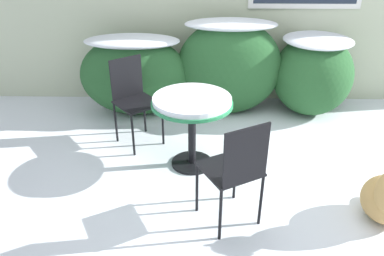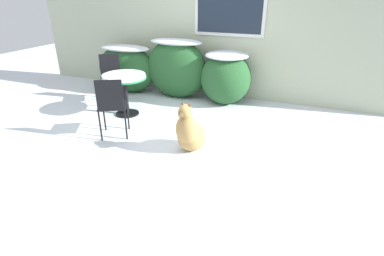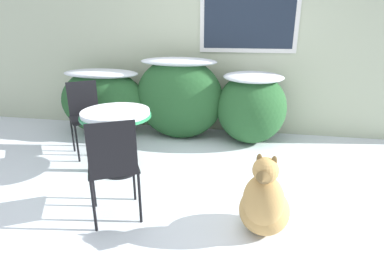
{
  "view_description": "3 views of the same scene",
  "coord_description": "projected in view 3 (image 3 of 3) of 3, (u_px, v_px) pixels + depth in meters",
  "views": [
    {
      "loc": [
        -0.76,
        -2.66,
        2.11
      ],
      "look_at": [
        -0.82,
        0.5,
        0.41
      ],
      "focal_mm": 35.0,
      "sensor_mm": 36.0,
      "label": 1
    },
    {
      "loc": [
        2.15,
        -3.71,
        2.05
      ],
      "look_at": [
        0.75,
        -0.27,
        0.33
      ],
      "focal_mm": 28.0,
      "sensor_mm": 36.0,
      "label": 2
    },
    {
      "loc": [
        0.55,
        -2.41,
        1.61
      ],
      "look_at": [
        0.0,
        0.6,
        0.55
      ],
      "focal_mm": 28.0,
      "sensor_mm": 36.0,
      "label": 3
    }
  ],
  "objects": [
    {
      "name": "ground_plane",
      "position": [
        181.0,
        202.0,
        2.86
      ],
      "size": [
        16.0,
        16.0,
        0.0
      ],
      "primitive_type": "plane",
      "color": "silver"
    },
    {
      "name": "patio_table",
      "position": [
        116.0,
        121.0,
        3.27
      ],
      "size": [
        0.76,
        0.76,
        0.73
      ],
      "color": "black",
      "rests_on": "ground_plane"
    },
    {
      "name": "patio_chair_near_table",
      "position": [
        86.0,
        114.0,
        3.84
      ],
      "size": [
        0.57,
        0.57,
        0.93
      ],
      "rotation": [
        0.0,
        0.0,
        0.69
      ],
      "color": "black",
      "rests_on": "ground_plane"
    },
    {
      "name": "shrub_left",
      "position": [
        103.0,
        100.0,
        4.5
      ],
      "size": [
        1.33,
        0.69,
        1.0
      ],
      "color": "#235128",
      "rests_on": "ground_plane"
    },
    {
      "name": "shrub_right",
      "position": [
        251.0,
        106.0,
        4.19
      ],
      "size": [
        0.96,
        0.96,
        1.0
      ],
      "color": "#235128",
      "rests_on": "ground_plane"
    },
    {
      "name": "dog",
      "position": [
        264.0,
        204.0,
        2.34
      ],
      "size": [
        0.47,
        0.62,
        0.74
      ],
      "rotation": [
        0.0,
        0.0,
        -0.19
      ],
      "color": "tan",
      "rests_on": "ground_plane"
    },
    {
      "name": "shrub_middle",
      "position": [
        179.0,
        96.0,
        4.32
      ],
      "size": [
        1.27,
        0.62,
        1.18
      ],
      "color": "#235128",
      "rests_on": "ground_plane"
    },
    {
      "name": "house_wall",
      "position": [
        214.0,
        20.0,
        4.35
      ],
      "size": [
        8.0,
        0.1,
        3.34
      ],
      "color": "#B2BC9E",
      "rests_on": "ground_plane"
    },
    {
      "name": "patio_chair_far_side",
      "position": [
        113.0,
        164.0,
        2.45
      ],
      "size": [
        0.55,
        0.55,
        0.93
      ],
      "rotation": [
        0.0,
        0.0,
        3.64
      ],
      "color": "black",
      "rests_on": "ground_plane"
    }
  ]
}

